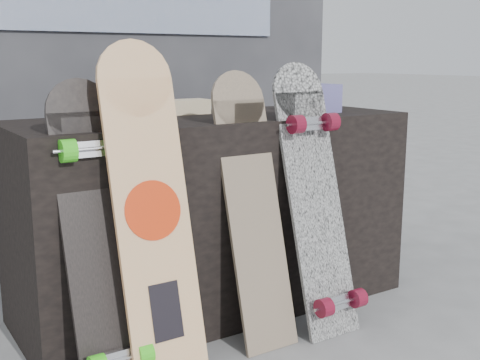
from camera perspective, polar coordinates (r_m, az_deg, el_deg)
ground at (r=2.25m, az=4.31°, el=-15.78°), size 60.00×60.00×0.00m
vendor_table at (r=2.50m, az=-2.50°, el=-3.13°), size 1.60×0.60×0.80m
booth at (r=3.18m, az=-10.57°, el=12.60°), size 2.40×0.22×2.20m
merch_box_purple at (r=2.34m, az=-13.00°, el=6.81°), size 0.18×0.12×0.10m
merch_box_small at (r=2.63m, az=7.51°, el=7.70°), size 0.14×0.14×0.12m
merch_box_flat at (r=2.53m, az=-5.50°, el=6.91°), size 0.22×0.10×0.06m
longboard_geisha at (r=1.91m, az=-8.41°, el=-2.39°), size 0.25×0.28×1.09m
longboard_celtic at (r=2.17m, az=1.15°, el=-1.94°), size 0.22×0.27×0.99m
longboard_cascadia at (r=2.29m, az=7.22°, el=-1.34°), size 0.23×0.35×1.02m
skateboard_dark at (r=1.92m, az=-13.30°, el=-4.82°), size 0.22×0.34×0.97m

